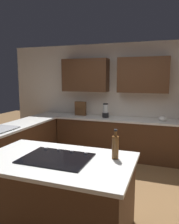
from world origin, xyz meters
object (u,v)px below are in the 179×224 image
at_px(blender, 105,111).
at_px(spice_rack, 81,108).
at_px(cooktop, 57,158).
at_px(second_bottle, 115,147).
at_px(mixing_bowl, 163,119).

bearing_deg(blender, spice_rack, -7.25).
bearing_deg(cooktop, second_bottle, -160.75).
distance_m(mixing_bowl, spice_rack, 1.91).
height_order(mixing_bowl, second_bottle, second_bottle).
bearing_deg(second_bottle, spice_rack, -60.58).
distance_m(spice_rack, second_bottle, 2.96).
height_order(mixing_bowl, spice_rack, spice_rack).
xyz_separation_m(spice_rack, second_bottle, (-1.45, 2.58, -0.03)).
bearing_deg(second_bottle, cooktop, 19.25).
relative_size(mixing_bowl, spice_rack, 0.53).
height_order(spice_rack, second_bottle, second_bottle).
height_order(cooktop, blender, blender).
relative_size(cooktop, mixing_bowl, 4.26).
bearing_deg(spice_rack, cooktop, 106.49).
bearing_deg(mixing_bowl, second_bottle, 79.89).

